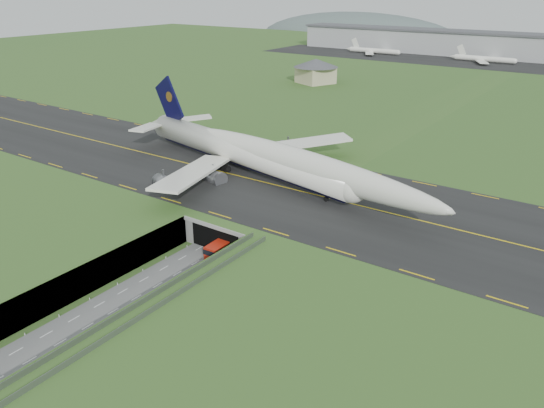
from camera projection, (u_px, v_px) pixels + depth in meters
The scene contains 10 objects.
ground at pixel (188, 268), 101.08m from camera, with size 900.00×900.00×0.00m, color #325A24.
airfield_deck at pixel (187, 254), 99.92m from camera, with size 800.00×800.00×6.00m, color gray.
trench_road at pixel (160, 284), 95.37m from camera, with size 12.00×75.00×0.20m, color slate.
taxiway at pixel (284, 187), 123.69m from camera, with size 800.00×44.00×0.18m, color black.
tunnel_portal at pixel (242, 222), 112.44m from camera, with size 17.00×22.30×6.00m.
guideway at pixel (152, 310), 78.77m from camera, with size 3.00×53.00×7.05m.
jumbo_jet at pixel (261, 157), 127.39m from camera, with size 98.63×61.91×20.90m.
shuttle_tram at pixel (222, 248), 104.68m from camera, with size 3.33×8.01×3.21m.
service_building at pixel (316, 69), 248.94m from camera, with size 27.34×27.34×11.40m.
cargo_terminal at pixel (527, 47), 322.26m from camera, with size 320.00×67.00×15.60m.
Camera 1 is at (63.71, -63.45, 50.36)m, focal length 35.00 mm.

